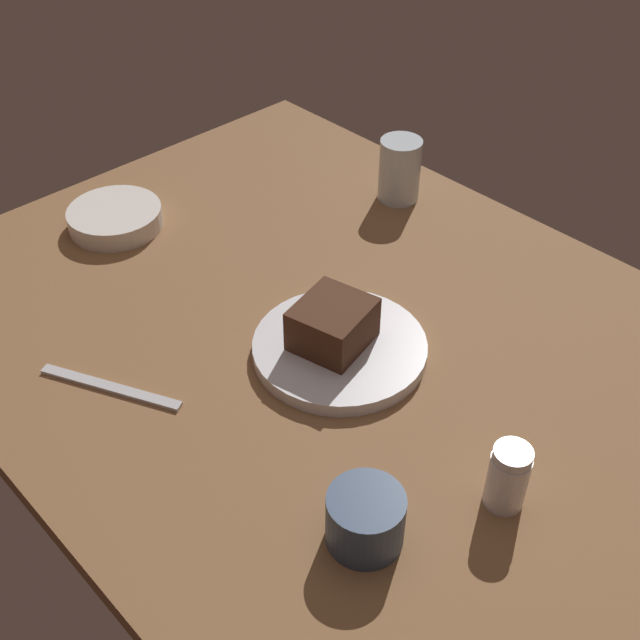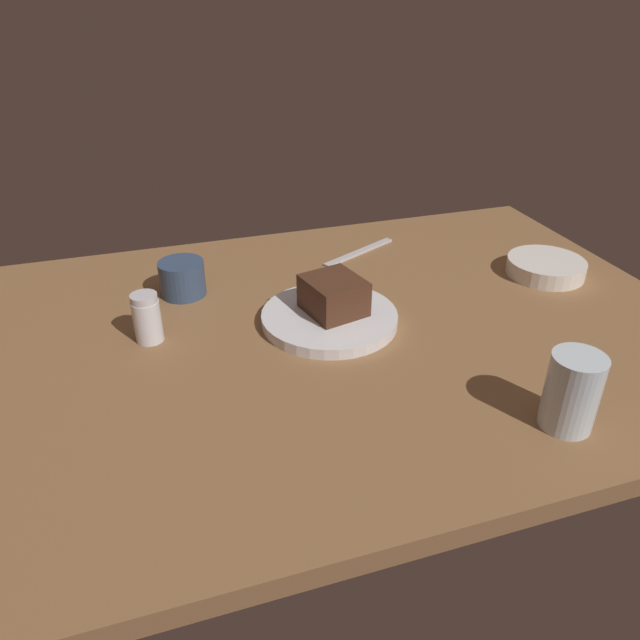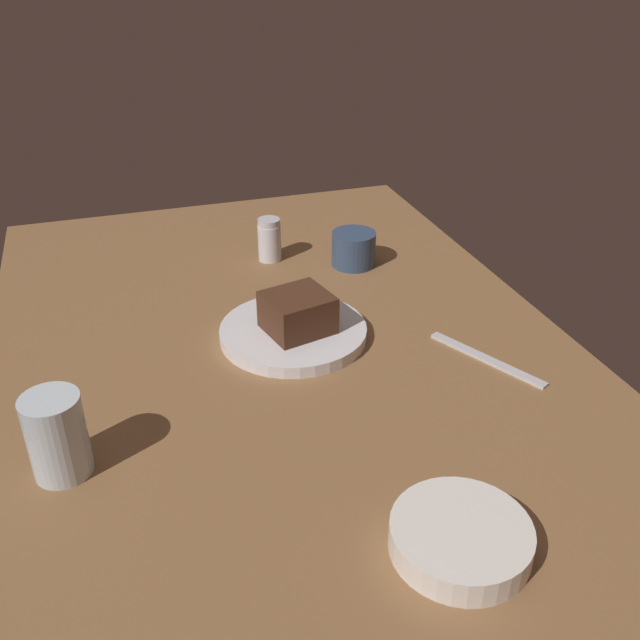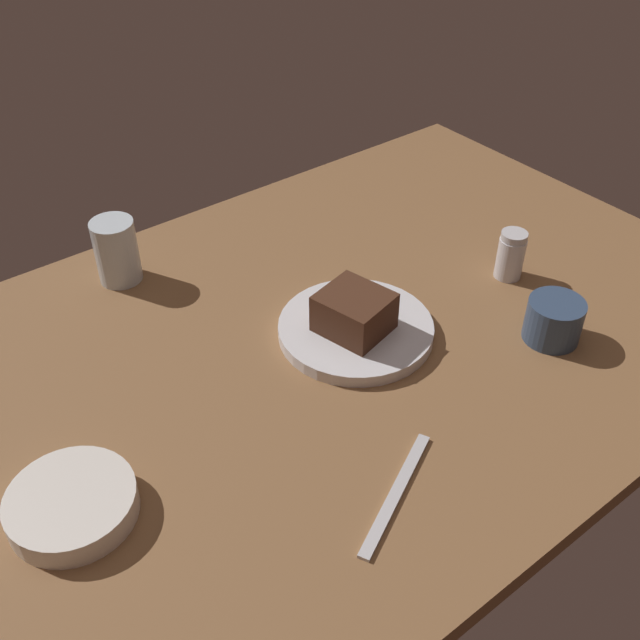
% 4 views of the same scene
% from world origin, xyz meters
% --- Properties ---
extents(dining_table, '(1.20, 0.84, 0.03)m').
position_xyz_m(dining_table, '(0.00, 0.00, 0.01)').
color(dining_table, brown).
rests_on(dining_table, ground).
extents(dessert_plate, '(0.22, 0.22, 0.02)m').
position_xyz_m(dessert_plate, '(0.00, -0.02, 0.04)').
color(dessert_plate, silver).
rests_on(dessert_plate, dining_table).
extents(chocolate_cake_slice, '(0.10, 0.11, 0.06)m').
position_xyz_m(chocolate_cake_slice, '(-0.01, -0.02, 0.08)').
color(chocolate_cake_slice, '#472819').
rests_on(chocolate_cake_slice, dessert_plate).
extents(salt_shaker, '(0.04, 0.04, 0.08)m').
position_xyz_m(salt_shaker, '(0.28, -0.06, 0.07)').
color(salt_shaker, silver).
rests_on(salt_shaker, dining_table).
extents(water_glass, '(0.07, 0.07, 0.10)m').
position_xyz_m(water_glass, '(-0.20, 0.31, 0.08)').
color(water_glass, silver).
rests_on(water_glass, dining_table).
extents(side_bowl, '(0.14, 0.14, 0.03)m').
position_xyz_m(side_bowl, '(-0.45, -0.07, 0.05)').
color(side_bowl, white).
rests_on(side_bowl, dining_table).
extents(coffee_cup, '(0.08, 0.08, 0.06)m').
position_xyz_m(coffee_cup, '(0.21, -0.19, 0.06)').
color(coffee_cup, '#334766').
rests_on(coffee_cup, dining_table).
extents(butter_knife, '(0.18, 0.10, 0.01)m').
position_xyz_m(butter_knife, '(-0.15, -0.27, 0.03)').
color(butter_knife, silver).
rests_on(butter_knife, dining_table).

